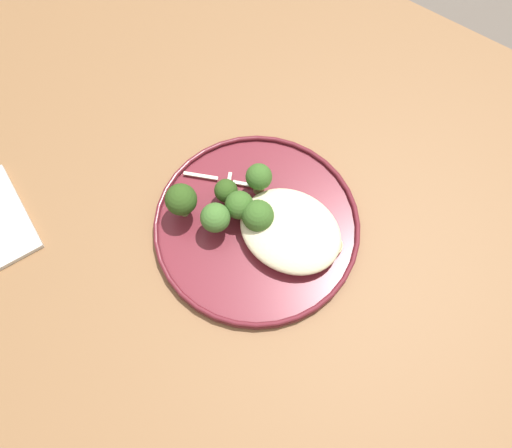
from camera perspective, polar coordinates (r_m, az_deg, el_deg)
ground at (r=1.50m, az=-0.89°, el=-10.77°), size 6.00×6.00×0.00m
wooden_dining_table at (r=0.86m, az=-1.51°, el=-1.50°), size 1.40×1.00×0.74m
dinner_plate at (r=0.77m, az=0.00°, el=-0.33°), size 0.29×0.29×0.02m
noodle_bed at (r=0.75m, az=3.58°, el=-0.70°), size 0.14×0.12×0.04m
seared_scallop_half_hidden at (r=0.75m, az=3.10°, el=-1.86°), size 0.03×0.03×0.02m
seared_scallop_rear_pale at (r=0.76m, az=7.95°, el=-2.31°), size 0.03×0.03×0.01m
seared_scallop_center_golden at (r=0.77m, az=5.16°, el=1.10°), size 0.03×0.03×0.02m
seared_scallop_large_seared at (r=0.75m, az=4.98°, el=-2.26°), size 0.02×0.02×0.01m
broccoli_floret_right_tilted at (r=0.76m, az=0.05°, el=4.95°), size 0.04×0.04×0.06m
broccoli_floret_center_pile at (r=0.75m, az=-2.04°, el=1.72°), size 0.04×0.04×0.05m
broccoli_floret_beside_noodles at (r=0.75m, az=-7.77°, el=2.48°), size 0.04×0.04×0.07m
broccoli_floret_rear_charred at (r=0.74m, az=0.03°, el=0.60°), size 0.04×0.04×0.06m
broccoli_floret_split_head at (r=0.74m, az=-4.24°, el=0.63°), size 0.04×0.04×0.06m
broccoli_floret_left_leaning at (r=0.76m, az=-3.12°, el=3.42°), size 0.03×0.03×0.05m
onion_sliver_long_sliver at (r=0.79m, az=-0.96°, el=4.12°), size 0.04×0.02×0.00m
onion_sliver_pale_crescent at (r=0.80m, az=-5.74°, el=4.99°), size 0.05×0.03×0.00m
onion_sliver_curled_piece at (r=0.79m, az=-2.93°, el=3.87°), size 0.02×0.04×0.00m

